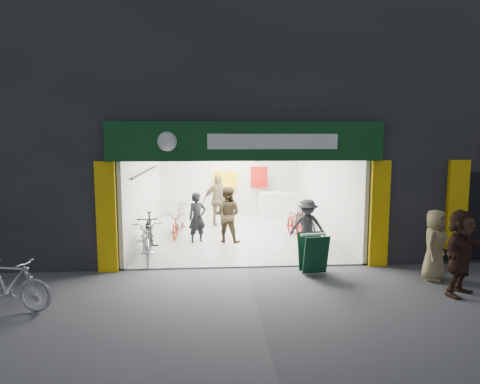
{
  "coord_description": "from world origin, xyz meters",
  "views": [
    {
      "loc": [
        -0.86,
        -10.01,
        3.13
      ],
      "look_at": [
        -0.03,
        1.5,
        1.67
      ],
      "focal_mm": 32.0,
      "sensor_mm": 36.0,
      "label": 1
    }
  ],
  "objects": [
    {
      "name": "customer_d",
      "position": [
        -0.54,
        4.87,
        0.94
      ],
      "size": [
        1.15,
        0.59,
        1.88
      ],
      "primitive_type": "imported",
      "rotation": [
        0.0,
        0.0,
        3.01
      ],
      "color": "olive",
      "rests_on": "ground"
    },
    {
      "name": "building",
      "position": [
        0.91,
        4.99,
        4.31
      ],
      "size": [
        17.0,
        10.27,
        8.0
      ],
      "color": "#232326",
      "rests_on": "ground"
    },
    {
      "name": "customer_a",
      "position": [
        -1.23,
        2.55,
        0.76
      ],
      "size": [
        0.66,
        0.57,
        1.53
      ],
      "primitive_type": "imported",
      "rotation": [
        0.0,
        0.0,
        0.44
      ],
      "color": "black",
      "rests_on": "ground"
    },
    {
      "name": "pedestrian_near",
      "position": [
        4.09,
        -1.14,
        0.79
      ],
      "size": [
        0.9,
        0.9,
        1.58
      ],
      "primitive_type": "imported",
      "rotation": [
        0.0,
        0.0,
        0.78
      ],
      "color": "#9B895A",
      "rests_on": "ground"
    },
    {
      "name": "bike_right_back",
      "position": [
        2.5,
        4.52,
        0.5
      ],
      "size": [
        0.65,
        1.69,
        0.99
      ],
      "primitive_type": "imported",
      "rotation": [
        0.0,
        0.0,
        -0.11
      ],
      "color": "#A4A4A8",
      "rests_on": "ground"
    },
    {
      "name": "bike_left_midback",
      "position": [
        -1.86,
        3.36,
        0.42
      ],
      "size": [
        0.7,
        1.64,
        0.84
      ],
      "primitive_type": "imported",
      "rotation": [
        0.0,
        0.0,
        -0.09
      ],
      "color": "#9B290E",
      "rests_on": "ground"
    },
    {
      "name": "bike_left_back",
      "position": [
        -1.8,
        3.88,
        0.57
      ],
      "size": [
        0.6,
        1.91,
        1.14
      ],
      "primitive_type": "imported",
      "rotation": [
        0.0,
        0.0,
        -0.03
      ],
      "color": "#A3A3A8",
      "rests_on": "ground"
    },
    {
      "name": "customer_b",
      "position": [
        -0.34,
        2.55,
        0.85
      ],
      "size": [
        0.98,
        0.86,
        1.69
      ],
      "primitive_type": "imported",
      "rotation": [
        0.0,
        0.0,
        2.84
      ],
      "color": "#3B2D1B",
      "rests_on": "ground"
    },
    {
      "name": "sandwich_board",
      "position": [
        1.52,
        -0.5,
        0.5
      ],
      "size": [
        0.67,
        0.68,
        0.91
      ],
      "rotation": [
        0.0,
        0.0,
        0.14
      ],
      "color": "#0D361E",
      "rests_on": "ground"
    },
    {
      "name": "parked_bike",
      "position": [
        -4.5,
        -2.26,
        0.5
      ],
      "size": [
        1.71,
        0.81,
        0.99
      ],
      "primitive_type": "imported",
      "rotation": [
        0.0,
        0.0,
        1.36
      ],
      "color": "#AEAEB3",
      "rests_on": "ground"
    },
    {
      "name": "bike_right_mid",
      "position": [
        1.8,
        2.94,
        0.46
      ],
      "size": [
        0.72,
        1.77,
        0.91
      ],
      "primitive_type": "imported",
      "rotation": [
        0.0,
        0.0,
        0.06
      ],
      "color": "maroon",
      "rests_on": "ground"
    },
    {
      "name": "bike_right_front",
      "position": [
        2.06,
        2.77,
        0.58
      ],
      "size": [
        0.73,
        1.98,
        1.16
      ],
      "primitive_type": "imported",
      "rotation": [
        0.0,
        0.0,
        0.1
      ],
      "color": "black",
      "rests_on": "ground"
    },
    {
      "name": "pedestrian_far",
      "position": [
        4.11,
        -2.08,
        0.87
      ],
      "size": [
        1.59,
        1.38,
        1.74
      ],
      "primitive_type": "imported",
      "rotation": [
        0.0,
        0.0,
        0.65
      ],
      "color": "#3A231A",
      "rests_on": "ground"
    },
    {
      "name": "bike_left_midfront",
      "position": [
        -2.5,
        1.4,
        0.56
      ],
      "size": [
        0.65,
        1.91,
        1.13
      ],
      "primitive_type": "imported",
      "rotation": [
        0.0,
        0.0,
        0.07
      ],
      "color": "black",
      "rests_on": "ground"
    },
    {
      "name": "ground",
      "position": [
        0.0,
        0.0,
        0.0
      ],
      "size": [
        60.0,
        60.0,
        0.0
      ],
      "primitive_type": "plane",
      "color": "#56565B",
      "rests_on": "ground"
    },
    {
      "name": "customer_c",
      "position": [
        1.8,
        1.26,
        0.74
      ],
      "size": [
        1.04,
        0.71,
        1.48
      ],
      "primitive_type": "imported",
      "rotation": [
        0.0,
        0.0,
        -0.18
      ],
      "color": "black",
      "rests_on": "ground"
    },
    {
      "name": "bike_left_front",
      "position": [
        -2.5,
        0.92,
        0.54
      ],
      "size": [
        1.12,
        2.15,
        1.07
      ],
      "primitive_type": "imported",
      "rotation": [
        0.0,
        0.0,
        0.21
      ],
      "color": "#B6B7BB",
      "rests_on": "ground"
    }
  ]
}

